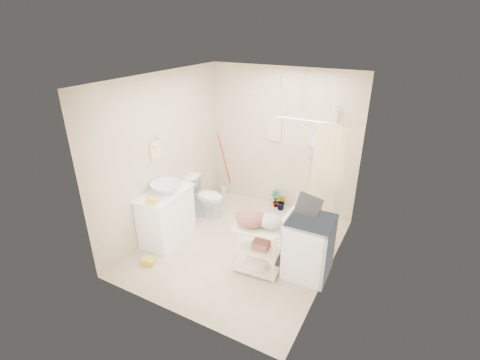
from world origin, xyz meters
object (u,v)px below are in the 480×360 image
Objects in this scene: vanity at (167,216)px; toilet at (205,196)px; laundry_rack at (257,245)px; washing_machine at (309,247)px.

vanity is 0.95m from toilet.
laundry_rack reaches higher than toilet.
laundry_rack is at bearing -156.96° from washing_machine.
laundry_rack reaches higher than vanity.
washing_machine is at bearing 19.94° from laundry_rack.
toilet is 0.84× the size of washing_machine.
laundry_rack is (1.53, -0.99, 0.07)m from toilet.
toilet is at bearing 160.52° from washing_machine.
vanity is at bearing 173.28° from laundry_rack.
vanity is 1.09× the size of washing_machine.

